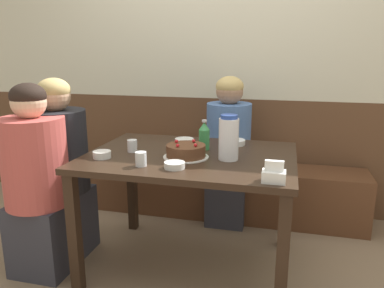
{
  "coord_description": "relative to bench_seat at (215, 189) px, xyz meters",
  "views": [
    {
      "loc": [
        0.54,
        -2.08,
        1.35
      ],
      "look_at": [
        -0.0,
        0.05,
        0.8
      ],
      "focal_mm": 35.0,
      "sensor_mm": 36.0,
      "label": 1
    }
  ],
  "objects": [
    {
      "name": "glass_water_tall",
      "position": [
        -0.36,
        -0.86,
        0.57
      ],
      "size": [
        0.06,
        0.06,
        0.07
      ],
      "color": "silver",
      "rests_on": "dining_table"
    },
    {
      "name": "soju_bottle",
      "position": [
        0.05,
        -0.7,
        0.62
      ],
      "size": [
        0.07,
        0.07,
        0.19
      ],
      "color": "#388E4C",
      "rests_on": "dining_table"
    },
    {
      "name": "bench_seat",
      "position": [
        0.0,
        0.0,
        0.0
      ],
      "size": [
        2.39,
        0.38,
        0.44
      ],
      "color": "#56331E",
      "rests_on": "ground_plane"
    },
    {
      "name": "person_teal_shirt",
      "position": [
        0.12,
        -0.12,
        0.35
      ],
      "size": [
        0.34,
        0.34,
        1.16
      ],
      "rotation": [
        0.0,
        0.0,
        -1.57
      ],
      "color": "#33333D",
      "rests_on": "ground_plane"
    },
    {
      "name": "bowl_side_dish",
      "position": [
        -0.47,
        -1.03,
        0.55
      ],
      "size": [
        0.1,
        0.1,
        0.04
      ],
      "color": "white",
      "rests_on": "dining_table"
    },
    {
      "name": "person_grey_tee",
      "position": [
        -0.87,
        -0.86,
        0.37
      ],
      "size": [
        0.37,
        0.37,
        1.18
      ],
      "color": "#33333D",
      "rests_on": "ground_plane"
    },
    {
      "name": "glass_tumbler_short",
      "position": [
        -0.2,
        -1.12,
        0.57
      ],
      "size": [
        0.06,
        0.06,
        0.08
      ],
      "color": "silver",
      "rests_on": "dining_table"
    },
    {
      "name": "bowl_rice_small",
      "position": [
        -0.01,
        -1.12,
        0.55
      ],
      "size": [
        0.11,
        0.11,
        0.03
      ],
      "color": "white",
      "rests_on": "dining_table"
    },
    {
      "name": "napkin_holder",
      "position": [
        0.5,
        -1.21,
        0.57
      ],
      "size": [
        0.11,
        0.08,
        0.11
      ],
      "color": "white",
      "rests_on": "dining_table"
    },
    {
      "name": "bowl_soup_white",
      "position": [
        -0.11,
        -0.59,
        0.55
      ],
      "size": [
        0.12,
        0.12,
        0.03
      ],
      "color": "white",
      "rests_on": "dining_table"
    },
    {
      "name": "bowl_sauce_shallow",
      "position": [
        0.22,
        -0.53,
        0.54
      ],
      "size": [
        0.14,
        0.14,
        0.03
      ],
      "color": "white",
      "rests_on": "dining_table"
    },
    {
      "name": "birthday_cake",
      "position": [
        -0.01,
        -0.9,
        0.57
      ],
      "size": [
        0.26,
        0.26,
        0.09
      ],
      "color": "white",
      "rests_on": "dining_table"
    },
    {
      "name": "back_wall",
      "position": [
        0.0,
        0.22,
        1.03
      ],
      "size": [
        4.8,
        0.04,
        2.5
      ],
      "color": "brown",
      "rests_on": "ground_plane"
    },
    {
      "name": "water_pitcher",
      "position": [
        0.24,
        -0.88,
        0.65
      ],
      "size": [
        0.11,
        0.11,
        0.26
      ],
      "color": "white",
      "rests_on": "dining_table"
    },
    {
      "name": "dining_table",
      "position": [
        0.0,
        -0.83,
        0.43
      ],
      "size": [
        1.23,
        0.91,
        0.75
      ],
      "color": "black",
      "rests_on": "ground_plane"
    },
    {
      "name": "person_pale_blue_shirt",
      "position": [
        -0.87,
        -1.1,
        0.36
      ],
      "size": [
        0.38,
        0.38,
        1.17
      ],
      "color": "#33333D",
      "rests_on": "ground_plane"
    },
    {
      "name": "ground_plane",
      "position": [
        0.0,
        -0.83,
        -0.22
      ],
      "size": [
        12.0,
        12.0,
        0.0
      ],
      "primitive_type": "plane",
      "color": "#846B51"
    }
  ]
}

